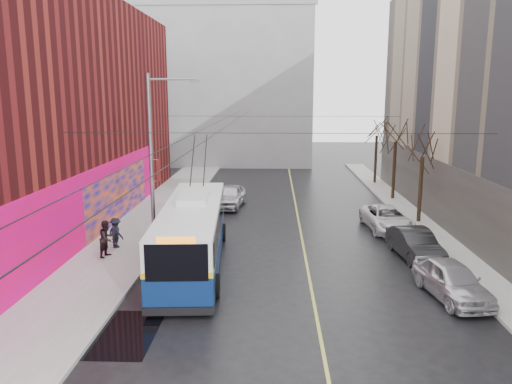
% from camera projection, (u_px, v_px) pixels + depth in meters
% --- Properties ---
extents(ground, '(140.00, 140.00, 0.00)m').
position_uv_depth(ground, '(276.00, 348.00, 16.00)').
color(ground, black).
rests_on(ground, ground).
extents(sidewalk_left, '(4.00, 60.00, 0.15)m').
position_uv_depth(sidewalk_left, '(133.00, 237.00, 28.04)').
color(sidewalk_left, gray).
rests_on(sidewalk_left, ground).
extents(sidewalk_right, '(2.00, 60.00, 0.15)m').
position_uv_depth(sidewalk_right, '(439.00, 240.00, 27.42)').
color(sidewalk_right, gray).
rests_on(sidewalk_right, ground).
extents(lane_line, '(0.12, 50.00, 0.01)m').
position_uv_depth(lane_line, '(300.00, 231.00, 29.67)').
color(lane_line, '#BFB74C').
rests_on(lane_line, ground).
extents(building_left, '(12.11, 36.00, 14.00)m').
position_uv_depth(building_left, '(1.00, 112.00, 28.95)').
color(building_left, '#571114').
rests_on(building_left, ground).
extents(building_far, '(20.50, 12.10, 18.00)m').
position_uv_depth(building_far, '(225.00, 85.00, 58.58)').
color(building_far, gray).
rests_on(building_far, ground).
extents(streetlight_pole, '(2.65, 0.60, 9.00)m').
position_uv_depth(streetlight_pole, '(154.00, 158.00, 25.09)').
color(streetlight_pole, slate).
rests_on(streetlight_pole, ground).
extents(catenary_wires, '(18.00, 60.00, 0.22)m').
position_uv_depth(catenary_wires, '(233.00, 124.00, 29.36)').
color(catenary_wires, black).
extents(tree_near, '(3.20, 3.20, 6.40)m').
position_uv_depth(tree_near, '(423.00, 144.00, 30.40)').
color(tree_near, black).
rests_on(tree_near, ground).
extents(tree_mid, '(3.20, 3.20, 6.68)m').
position_uv_depth(tree_mid, '(396.00, 131.00, 37.21)').
color(tree_mid, black).
rests_on(tree_mid, ground).
extents(tree_far, '(3.20, 3.20, 6.57)m').
position_uv_depth(tree_far, '(377.00, 127.00, 44.09)').
color(tree_far, black).
rests_on(tree_far, ground).
extents(puddle, '(1.96, 3.60, 0.01)m').
position_uv_depth(puddle, '(127.00, 334.00, 16.91)').
color(puddle, black).
rests_on(puddle, ground).
extents(pigeons_flying, '(4.79, 2.94, 2.67)m').
position_uv_depth(pigeons_flying, '(229.00, 113.00, 24.53)').
color(pigeons_flying, slate).
extents(trolleybus, '(3.42, 12.15, 5.70)m').
position_uv_depth(trolleybus, '(193.00, 233.00, 23.43)').
color(trolleybus, '#0A1F4F').
rests_on(trolleybus, ground).
extents(parked_car_a, '(2.40, 4.58, 1.49)m').
position_uv_depth(parked_car_a, '(452.00, 280.00, 19.77)').
color(parked_car_a, silver).
rests_on(parked_car_a, ground).
extents(parked_car_b, '(2.04, 4.57, 1.46)m').
position_uv_depth(parked_car_b, '(415.00, 244.00, 24.57)').
color(parked_car_b, black).
rests_on(parked_car_b, ground).
extents(parked_car_c, '(2.74, 5.21, 1.40)m').
position_uv_depth(parked_car_c, '(387.00, 219.00, 29.71)').
color(parked_car_c, white).
rests_on(parked_car_c, ground).
extents(following_car, '(2.37, 4.81, 1.58)m').
position_uv_depth(following_car, '(230.00, 196.00, 35.79)').
color(following_car, silver).
rests_on(following_car, ground).
extents(pedestrian_a, '(0.50, 0.63, 1.53)m').
position_uv_depth(pedestrian_a, '(116.00, 233.00, 25.81)').
color(pedestrian_a, black).
rests_on(pedestrian_a, sidewalk_left).
extents(pedestrian_b, '(0.92, 1.05, 1.82)m').
position_uv_depth(pedestrian_b, '(107.00, 239.00, 24.34)').
color(pedestrian_b, black).
rests_on(pedestrian_b, sidewalk_left).
extents(pedestrian_c, '(1.17, 1.06, 1.58)m').
position_uv_depth(pedestrian_c, '(116.00, 233.00, 25.80)').
color(pedestrian_c, black).
rests_on(pedestrian_c, sidewalk_left).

